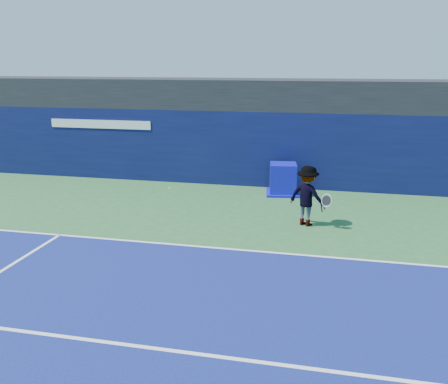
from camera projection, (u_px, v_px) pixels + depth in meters
The scene contains 8 objects.
ground at pixel (196, 299), 10.66m from camera, with size 80.00×80.00×0.00m, color #2B6131.
baseline at pixel (227, 249), 13.49m from camera, with size 24.00×0.10×0.01m, color white.
service_line at pixel (165, 350), 8.77m from camera, with size 24.00×0.10×0.01m, color white.
stadium_band at pixel (271, 94), 20.59m from camera, with size 36.00×3.00×1.20m, color black.
back_wall_assembly at pixel (266, 148), 20.18m from camera, with size 36.00×1.03×3.00m.
equipment_cart at pixel (283, 180), 18.95m from camera, with size 1.39×1.39×1.18m.
tennis_player at pixel (307, 196), 15.26m from camera, with size 1.45×1.13×1.86m.
tennis_ball at pixel (170, 188), 16.47m from camera, with size 0.07×0.07×0.07m.
Camera 1 is at (2.72, -9.36, 4.94)m, focal length 40.00 mm.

